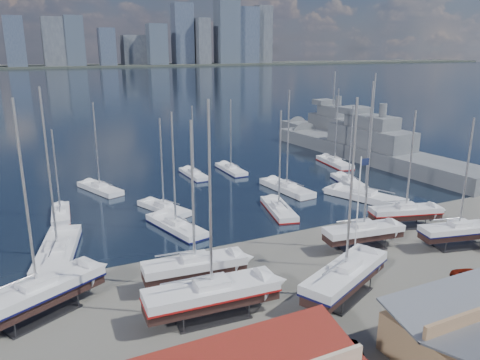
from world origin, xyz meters
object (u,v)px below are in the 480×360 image
sailboat_cradle_0 (38,293)px  naval_ship_east (369,151)px  car_a (274,357)px  flagpole (359,205)px  naval_ship_west (332,133)px

sailboat_cradle_0 → naval_ship_east: sailboat_cradle_0 is taller
sailboat_cradle_0 → car_a: size_ratio=3.77×
car_a → flagpole: bearing=31.1°
naval_ship_east → flagpole: naval_ship_east is taller
car_a → flagpole: 18.87m
naval_ship_east → naval_ship_west: (6.37, 20.83, -0.00)m
sailboat_cradle_0 → car_a: sailboat_cradle_0 is taller
car_a → naval_ship_east: bearing=41.6°
naval_ship_west → car_a: bearing=142.7°
sailboat_cradle_0 → naval_ship_west: 87.25m
naval_ship_west → flagpole: bearing=147.2°
sailboat_cradle_0 → naval_ship_east: (62.77, 32.39, -0.50)m
car_a → sailboat_cradle_0: bearing=133.3°
sailboat_cradle_0 → naval_ship_west: sailboat_cradle_0 is taller
naval_ship_east → naval_ship_west: bearing=-20.0°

